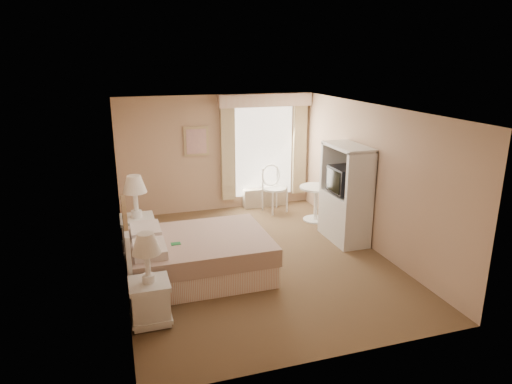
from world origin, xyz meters
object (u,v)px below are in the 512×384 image
object	(u,v)px
nightstand_near	(150,291)
cafe_chair	(273,185)
bed	(192,255)
round_table	(316,198)
nightstand_far	(137,225)
armoire	(345,201)

from	to	relation	value
nightstand_near	cafe_chair	bearing A→B (deg)	51.23
bed	round_table	bearing A→B (deg)	30.87
nightstand_near	nightstand_far	bearing A→B (deg)	90.00
cafe_chair	armoire	bearing A→B (deg)	-86.16
bed	nightstand_near	xyz separation A→B (m)	(-0.72, -1.12, 0.10)
armoire	cafe_chair	bearing A→B (deg)	109.87
cafe_chair	armoire	distance (m)	2.06
round_table	cafe_chair	xyz separation A→B (m)	(-0.64, 0.84, 0.11)
round_table	armoire	bearing A→B (deg)	-86.75
bed	round_table	distance (m)	3.35
bed	armoire	bearing A→B (deg)	11.93
nightstand_near	armoire	world-z (taller)	armoire
nightstand_far	cafe_chair	bearing A→B (deg)	25.22
bed	armoire	xyz separation A→B (m)	(2.93, 0.62, 0.38)
bed	nightstand_far	distance (m)	1.38
nightstand_far	nightstand_near	bearing A→B (deg)	-90.00
round_table	nightstand_near	bearing A→B (deg)	-141.68
cafe_chair	round_table	bearing A→B (deg)	-68.82
round_table	bed	bearing A→B (deg)	-149.13
nightstand_far	cafe_chair	world-z (taller)	nightstand_far
bed	nightstand_near	bearing A→B (deg)	-122.71
nightstand_near	nightstand_far	world-z (taller)	nightstand_far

